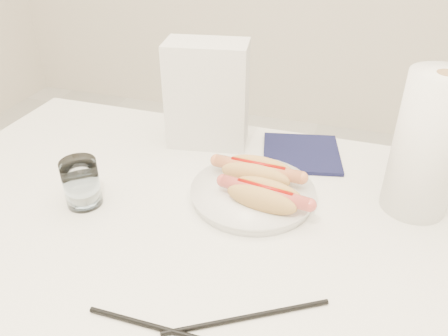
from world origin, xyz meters
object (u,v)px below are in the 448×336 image
(hotdog_right, at_px, (264,195))
(napkin_box, at_px, (207,95))
(table, at_px, (208,254))
(water_glass, at_px, (81,183))
(paper_towel_roll, at_px, (428,146))
(hotdog_left, at_px, (258,172))
(plate, at_px, (253,194))

(hotdog_right, bearing_deg, napkin_box, 138.62)
(table, distance_m, water_glass, 0.26)
(water_glass, xyz_separation_m, paper_towel_roll, (0.58, 0.18, 0.08))
(table, bearing_deg, water_glass, -179.56)
(water_glass, bearing_deg, napkin_box, 64.85)
(water_glass, bearing_deg, paper_towel_roll, 17.01)
(table, relative_size, napkin_box, 5.18)
(napkin_box, bearing_deg, paper_towel_roll, -24.64)
(napkin_box, bearing_deg, hotdog_left, -54.27)
(table, bearing_deg, plate, 64.71)
(napkin_box, bearing_deg, plate, -59.69)
(hotdog_left, height_order, napkin_box, napkin_box)
(hotdog_left, distance_m, hotdog_right, 0.08)
(table, distance_m, paper_towel_roll, 0.42)
(hotdog_right, xyz_separation_m, water_glass, (-0.32, -0.07, 0.01))
(plate, relative_size, napkin_box, 0.97)
(table, xyz_separation_m, paper_towel_roll, (0.34, 0.17, 0.19))
(water_glass, height_order, paper_towel_roll, paper_towel_roll)
(plate, height_order, hotdog_left, hotdog_left)
(hotdog_left, relative_size, napkin_box, 0.73)
(hotdog_right, distance_m, water_glass, 0.33)
(hotdog_left, distance_m, paper_towel_roll, 0.30)
(hotdog_right, height_order, paper_towel_roll, paper_towel_roll)
(plate, distance_m, napkin_box, 0.26)
(hotdog_right, distance_m, napkin_box, 0.30)
(hotdog_right, xyz_separation_m, paper_towel_roll, (0.25, 0.10, 0.09))
(hotdog_right, bearing_deg, hotdog_left, 122.29)
(table, height_order, hotdog_left, hotdog_left)
(hotdog_right, height_order, water_glass, water_glass)
(napkin_box, height_order, paper_towel_roll, paper_towel_roll)
(plate, bearing_deg, hotdog_right, -51.26)
(table, xyz_separation_m, hotdog_left, (0.05, 0.14, 0.10))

